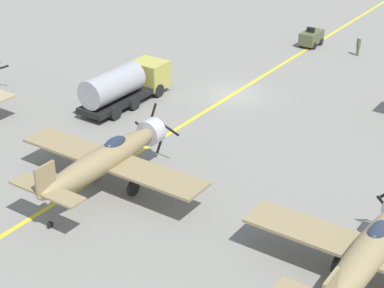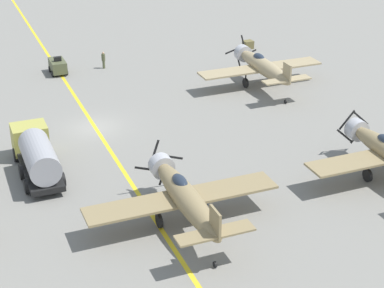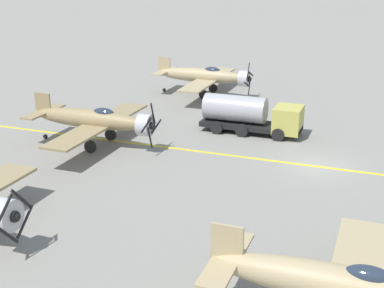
# 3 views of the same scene
# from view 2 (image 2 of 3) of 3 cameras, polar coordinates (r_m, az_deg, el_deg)

# --- Properties ---
(ground_plane) EXTENTS (400.00, 400.00, 0.00)m
(ground_plane) POSITION_cam_2_polar(r_m,az_deg,el_deg) (52.45, -8.60, 1.46)
(ground_plane) COLOR gray
(taxiway_stripe) EXTENTS (0.30, 160.00, 0.01)m
(taxiway_stripe) POSITION_cam_2_polar(r_m,az_deg,el_deg) (52.45, -8.60, 1.47)
(taxiway_stripe) COLOR yellow
(taxiway_stripe) RESTS_ON ground
(airplane_near_center) EXTENTS (12.00, 9.98, 3.73)m
(airplane_near_center) POSITION_cam_2_polar(r_m,az_deg,el_deg) (38.21, -0.68, -4.66)
(airplane_near_center) COLOR #917D54
(airplane_near_center) RESTS_ON ground
(airplane_mid_right) EXTENTS (12.00, 9.98, 3.75)m
(airplane_mid_right) POSITION_cam_2_polar(r_m,az_deg,el_deg) (60.15, 6.27, 6.90)
(airplane_mid_right) COLOR tan
(airplane_mid_right) RESTS_ON ground
(fuel_tanker) EXTENTS (2.68, 8.00, 2.98)m
(fuel_tanker) POSITION_cam_2_polar(r_m,az_deg,el_deg) (45.55, -13.65, -0.83)
(fuel_tanker) COLOR black
(fuel_tanker) RESTS_ON ground
(tow_tractor) EXTENTS (1.57, 2.60, 1.79)m
(tow_tractor) POSITION_cam_2_polar(r_m,az_deg,el_deg) (65.01, -11.85, 6.82)
(tow_tractor) COLOR #515638
(tow_tractor) RESTS_ON ground
(ground_crew_walking) EXTENTS (0.37, 0.37, 1.72)m
(ground_crew_walking) POSITION_cam_2_polar(r_m,az_deg,el_deg) (65.68, -7.88, 7.46)
(ground_crew_walking) COLOR #515638
(ground_crew_walking) RESTS_ON ground
(supply_crate_by_tanker) EXTENTS (1.12, 0.96, 0.88)m
(supply_crate_by_tanker) POSITION_cam_2_polar(r_m,az_deg,el_deg) (71.81, 5.01, 8.80)
(supply_crate_by_tanker) COLOR brown
(supply_crate_by_tanker) RESTS_ON ground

